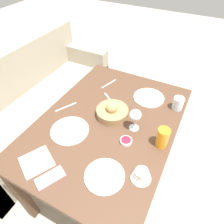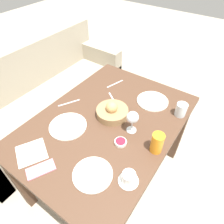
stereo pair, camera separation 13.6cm
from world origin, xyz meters
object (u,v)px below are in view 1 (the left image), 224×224
object	(u,v)px
couch	(34,106)
spoon_coffee	(108,97)
wine_glass	(135,116)
knife_silver	(66,107)
plate_far_center	(70,130)
bread_basket	(112,111)
plate_near_right	(149,98)
plate_near_left	(105,176)
napkin	(37,162)
fork_silver	(109,84)
water_tumbler	(178,103)
juice_glass	(163,138)
jam_bowl_berry	(126,141)
cell_phone	(50,178)
coffee_cup	(141,175)

from	to	relation	value
couch	spoon_coffee	world-z (taller)	couch
wine_glass	knife_silver	size ratio (longest dim) A/B	1.05
plate_far_center	knife_silver	xyz separation A→B (m)	(0.18, 0.16, -0.00)
bread_basket	plate_near_right	size ratio (longest dim) A/B	0.94
plate_near_right	spoon_coffee	bearing A→B (deg)	115.96
plate_near_left	spoon_coffee	xyz separation A→B (m)	(0.59, 0.29, -0.00)
plate_far_center	wine_glass	xyz separation A→B (m)	(0.21, -0.36, 0.11)
plate_far_center	napkin	xyz separation A→B (m)	(-0.27, 0.03, -0.00)
bread_basket	fork_silver	bearing A→B (deg)	31.05
plate_near_left	water_tumbler	xyz separation A→B (m)	(0.70, -0.21, 0.04)
juice_glass	fork_silver	size ratio (longest dim) A/B	0.83
plate_near_left	wine_glass	world-z (taller)	wine_glass
juice_glass	napkin	bearing A→B (deg)	126.56
juice_glass	fork_silver	xyz separation A→B (m)	(0.41, 0.57, -0.06)
jam_bowl_berry	cell_phone	xyz separation A→B (m)	(-0.40, 0.25, -0.01)
napkin	juice_glass	bearing A→B (deg)	-53.44
plate_near_right	spoon_coffee	world-z (taller)	plate_near_right
jam_bowl_berry	fork_silver	bearing A→B (deg)	37.46
jam_bowl_berry	coffee_cup	bearing A→B (deg)	-137.37
juice_glass	fork_silver	distance (m)	0.71
cell_phone	couch	bearing A→B (deg)	52.53
fork_silver	knife_silver	distance (m)	0.42
coffee_cup	bread_basket	bearing A→B (deg)	44.87
plate_near_right	water_tumbler	distance (m)	0.22
bread_basket	juice_glass	distance (m)	0.39
plate_far_center	knife_silver	world-z (taller)	plate_far_center
water_tumbler	wine_glass	size ratio (longest dim) A/B	0.60
couch	plate_near_right	size ratio (longest dim) A/B	7.86
knife_silver	couch	bearing A→B (deg)	72.28
bread_basket	plate_near_right	distance (m)	0.34
jam_bowl_berry	knife_silver	distance (m)	0.53
jam_bowl_berry	spoon_coffee	world-z (taller)	jam_bowl_berry
couch	bread_basket	world-z (taller)	couch
couch	spoon_coffee	bearing A→B (deg)	-88.06
plate_near_left	coffee_cup	bearing A→B (deg)	-65.60
plate_near_right	plate_far_center	size ratio (longest dim) A/B	0.95
jam_bowl_berry	fork_silver	world-z (taller)	jam_bowl_berry
jam_bowl_berry	spoon_coffee	distance (m)	0.44
water_tumbler	napkin	world-z (taller)	water_tumbler
wine_glass	plate_far_center	bearing A→B (deg)	120.54
couch	coffee_cup	xyz separation A→B (m)	(-0.48, -1.33, 0.45)
fork_silver	couch	bearing A→B (deg)	103.56
water_tumbler	coffee_cup	size ratio (longest dim) A/B	0.88
plate_near_left	plate_near_right	xyz separation A→B (m)	(0.72, 0.01, 0.00)
bread_basket	coffee_cup	xyz separation A→B (m)	(-0.35, -0.35, -0.01)
coffee_cup	fork_silver	xyz separation A→B (m)	(0.67, 0.54, -0.03)
coffee_cup	wine_glass	bearing A→B (deg)	28.41
bread_basket	wine_glass	xyz separation A→B (m)	(-0.04, -0.18, 0.07)
bread_basket	napkin	distance (m)	0.56
spoon_coffee	water_tumbler	bearing A→B (deg)	-76.78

